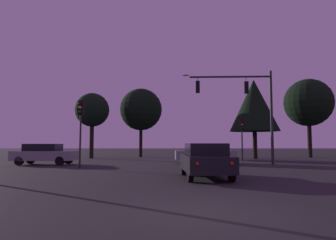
{
  "coord_description": "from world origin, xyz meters",
  "views": [
    {
      "loc": [
        -0.83,
        -6.52,
        1.47
      ],
      "look_at": [
        -0.85,
        19.42,
        3.57
      ],
      "focal_mm": 32.41,
      "sensor_mm": 36.0,
      "label": 1
    }
  ],
  "objects_px": {
    "traffic_light_corner_left": "(242,131)",
    "car_crossing_left": "(206,153)",
    "car_crossing_right": "(45,154)",
    "tree_behind_sign": "(92,110)",
    "tree_left_far": "(254,105)",
    "traffic_light_corner_right": "(81,120)",
    "traffic_signal_mast_arm": "(246,99)",
    "tree_center_horizon": "(141,110)",
    "tree_right_cluster": "(309,103)",
    "car_nearside_lane": "(205,160)"
  },
  "relations": [
    {
      "from": "car_nearside_lane",
      "to": "tree_behind_sign",
      "type": "height_order",
      "value": "tree_behind_sign"
    },
    {
      "from": "tree_behind_sign",
      "to": "car_crossing_right",
      "type": "bearing_deg",
      "value": -95.14
    },
    {
      "from": "tree_behind_sign",
      "to": "tree_right_cluster",
      "type": "relative_size",
      "value": 0.78
    },
    {
      "from": "traffic_signal_mast_arm",
      "to": "car_crossing_left",
      "type": "bearing_deg",
      "value": 159.32
    },
    {
      "from": "traffic_light_corner_right",
      "to": "car_crossing_left",
      "type": "bearing_deg",
      "value": 27.91
    },
    {
      "from": "car_crossing_left",
      "to": "tree_behind_sign",
      "type": "height_order",
      "value": "tree_behind_sign"
    },
    {
      "from": "car_nearside_lane",
      "to": "tree_left_far",
      "type": "bearing_deg",
      "value": 67.55
    },
    {
      "from": "traffic_light_corner_right",
      "to": "tree_right_cluster",
      "type": "height_order",
      "value": "tree_right_cluster"
    },
    {
      "from": "traffic_light_corner_left",
      "to": "car_crossing_right",
      "type": "relative_size",
      "value": 0.83
    },
    {
      "from": "traffic_light_corner_left",
      "to": "tree_center_horizon",
      "type": "bearing_deg",
      "value": 141.82
    },
    {
      "from": "traffic_light_corner_right",
      "to": "tree_behind_sign",
      "type": "height_order",
      "value": "tree_behind_sign"
    },
    {
      "from": "tree_center_horizon",
      "to": "tree_right_cluster",
      "type": "height_order",
      "value": "tree_right_cluster"
    },
    {
      "from": "traffic_light_corner_right",
      "to": "car_crossing_left",
      "type": "height_order",
      "value": "traffic_light_corner_right"
    },
    {
      "from": "car_crossing_left",
      "to": "tree_right_cluster",
      "type": "xyz_separation_m",
      "value": [
        13.17,
        10.86,
        5.43
      ]
    },
    {
      "from": "tree_left_far",
      "to": "traffic_signal_mast_arm",
      "type": "bearing_deg",
      "value": -109.88
    },
    {
      "from": "traffic_light_corner_left",
      "to": "tree_center_horizon",
      "type": "height_order",
      "value": "tree_center_horizon"
    },
    {
      "from": "tree_left_far",
      "to": "traffic_light_corner_left",
      "type": "bearing_deg",
      "value": -123.78
    },
    {
      "from": "traffic_light_corner_right",
      "to": "tree_right_cluster",
      "type": "relative_size",
      "value": 0.47
    },
    {
      "from": "traffic_light_corner_left",
      "to": "tree_left_far",
      "type": "distance_m",
      "value": 4.65
    },
    {
      "from": "car_crossing_right",
      "to": "tree_behind_sign",
      "type": "relative_size",
      "value": 0.65
    },
    {
      "from": "traffic_signal_mast_arm",
      "to": "car_nearside_lane",
      "type": "bearing_deg",
      "value": -114.87
    },
    {
      "from": "car_nearside_lane",
      "to": "tree_right_cluster",
      "type": "xyz_separation_m",
      "value": [
        14.4,
        20.86,
        5.43
      ]
    },
    {
      "from": "traffic_light_corner_left",
      "to": "car_crossing_left",
      "type": "xyz_separation_m",
      "value": [
        -3.96,
        -4.48,
        -1.88
      ]
    },
    {
      "from": "tree_left_far",
      "to": "tree_center_horizon",
      "type": "xyz_separation_m",
      "value": [
        -12.11,
        4.83,
        0.12
      ]
    },
    {
      "from": "traffic_signal_mast_arm",
      "to": "car_crossing_left",
      "type": "xyz_separation_m",
      "value": [
        -2.89,
        1.09,
        -4.08
      ]
    },
    {
      "from": "traffic_light_corner_left",
      "to": "tree_left_far",
      "type": "relative_size",
      "value": 0.46
    },
    {
      "from": "traffic_light_corner_left",
      "to": "tree_center_horizon",
      "type": "xyz_separation_m",
      "value": [
        -10.05,
        7.9,
        2.93
      ]
    },
    {
      "from": "tree_left_far",
      "to": "tree_center_horizon",
      "type": "bearing_deg",
      "value": 158.28
    },
    {
      "from": "car_crossing_left",
      "to": "tree_center_horizon",
      "type": "bearing_deg",
      "value": 116.19
    },
    {
      "from": "traffic_signal_mast_arm",
      "to": "traffic_light_corner_right",
      "type": "bearing_deg",
      "value": -163.46
    },
    {
      "from": "traffic_signal_mast_arm",
      "to": "traffic_light_corner_left",
      "type": "height_order",
      "value": "traffic_signal_mast_arm"
    },
    {
      "from": "tree_behind_sign",
      "to": "tree_right_cluster",
      "type": "xyz_separation_m",
      "value": [
        24.19,
        1.94,
        1.09
      ]
    },
    {
      "from": "car_nearside_lane",
      "to": "tree_left_far",
      "type": "xyz_separation_m",
      "value": [
        7.26,
        17.56,
        4.7
      ]
    },
    {
      "from": "traffic_signal_mast_arm",
      "to": "traffic_light_corner_right",
      "type": "distance_m",
      "value": 11.91
    },
    {
      "from": "traffic_light_corner_right",
      "to": "car_crossing_left",
      "type": "xyz_separation_m",
      "value": [
        8.38,
        4.44,
        -2.22
      ]
    },
    {
      "from": "tree_right_cluster",
      "to": "traffic_light_corner_left",
      "type": "bearing_deg",
      "value": -145.3
    },
    {
      "from": "tree_behind_sign",
      "to": "car_crossing_left",
      "type": "bearing_deg",
      "value": -38.95
    },
    {
      "from": "traffic_light_corner_right",
      "to": "tree_behind_sign",
      "type": "bearing_deg",
      "value": 101.2
    },
    {
      "from": "tree_left_far",
      "to": "tree_center_horizon",
      "type": "height_order",
      "value": "tree_left_far"
    },
    {
      "from": "car_crossing_right",
      "to": "tree_left_far",
      "type": "relative_size",
      "value": 0.55
    },
    {
      "from": "traffic_light_corner_right",
      "to": "tree_center_horizon",
      "type": "bearing_deg",
      "value": 82.25
    },
    {
      "from": "traffic_signal_mast_arm",
      "to": "tree_behind_sign",
      "type": "relative_size",
      "value": 1.0
    },
    {
      "from": "traffic_signal_mast_arm",
      "to": "tree_left_far",
      "type": "distance_m",
      "value": 9.22
    },
    {
      "from": "tree_right_cluster",
      "to": "tree_left_far",
      "type": "bearing_deg",
      "value": -155.25
    },
    {
      "from": "car_nearside_lane",
      "to": "tree_left_far",
      "type": "relative_size",
      "value": 0.55
    },
    {
      "from": "traffic_light_corner_right",
      "to": "car_crossing_right",
      "type": "xyz_separation_m",
      "value": [
        -3.55,
        3.29,
        -2.22
      ]
    },
    {
      "from": "car_crossing_left",
      "to": "tree_left_far",
      "type": "relative_size",
      "value": 0.57
    },
    {
      "from": "traffic_signal_mast_arm",
      "to": "tree_center_horizon",
      "type": "xyz_separation_m",
      "value": [
        -8.99,
        13.48,
        0.73
      ]
    },
    {
      "from": "traffic_signal_mast_arm",
      "to": "traffic_light_corner_right",
      "type": "relative_size",
      "value": 1.64
    },
    {
      "from": "car_crossing_left",
      "to": "tree_left_far",
      "type": "xyz_separation_m",
      "value": [
        6.02,
        7.56,
        4.7
      ]
    }
  ]
}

